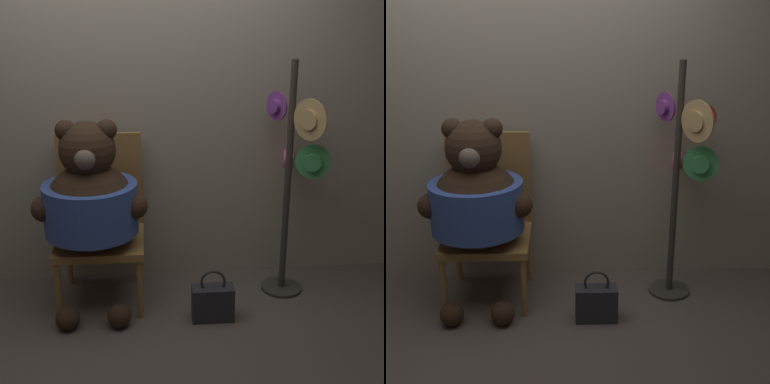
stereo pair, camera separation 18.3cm
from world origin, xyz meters
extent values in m
plane|color=#4C423D|center=(0.00, 0.00, 0.00)|extent=(14.00, 14.00, 0.00)
cube|color=gray|center=(0.00, 0.58, 1.38)|extent=(8.00, 0.10, 2.77)
cylinder|color=olive|center=(-0.47, -0.06, 0.20)|extent=(0.04, 0.04, 0.40)
cylinder|color=olive|center=(0.03, -0.06, 0.20)|extent=(0.04, 0.04, 0.40)
cylinder|color=olive|center=(-0.47, 0.42, 0.20)|extent=(0.04, 0.04, 0.40)
cylinder|color=olive|center=(0.03, 0.42, 0.20)|extent=(0.04, 0.04, 0.40)
cube|color=olive|center=(-0.22, 0.18, 0.43)|extent=(0.56, 0.54, 0.05)
cube|color=olive|center=(-0.22, 0.43, 0.77)|extent=(0.56, 0.04, 0.64)
sphere|color=black|center=(-0.25, 0.10, 0.69)|extent=(0.57, 0.57, 0.57)
cylinder|color=#334C99|center=(-0.25, 0.10, 0.69)|extent=(0.58, 0.58, 0.31)
sphere|color=black|center=(-0.25, 0.10, 1.06)|extent=(0.34, 0.34, 0.34)
sphere|color=black|center=(-0.37, 0.10, 1.18)|extent=(0.13, 0.13, 0.13)
sphere|color=black|center=(-0.13, 0.10, 1.18)|extent=(0.13, 0.13, 0.13)
sphere|color=brown|center=(-0.25, -0.05, 1.05)|extent=(0.13, 0.13, 0.13)
sphere|color=black|center=(-0.52, 0.03, 0.72)|extent=(0.16, 0.16, 0.16)
sphere|color=black|center=(0.02, 0.03, 0.72)|extent=(0.16, 0.16, 0.16)
sphere|color=black|center=(-0.41, -0.16, 0.07)|extent=(0.15, 0.15, 0.15)
sphere|color=black|center=(-0.10, -0.16, 0.07)|extent=(0.15, 0.15, 0.15)
cylinder|color=#332D28|center=(1.01, 0.22, 0.01)|extent=(0.28, 0.28, 0.02)
cylinder|color=#332D28|center=(1.01, 0.22, 0.79)|extent=(0.04, 0.04, 1.57)
cylinder|color=red|center=(1.17, 0.26, 1.20)|extent=(0.18, 0.06, 0.18)
cylinder|color=red|center=(1.17, 0.26, 1.20)|extent=(0.10, 0.07, 0.09)
cylinder|color=#3D9351|center=(1.15, 0.16, 0.94)|extent=(0.22, 0.09, 0.23)
cylinder|color=#3D9351|center=(1.15, 0.16, 0.94)|extent=(0.13, 0.11, 0.11)
cylinder|color=tan|center=(1.09, 0.09, 1.22)|extent=(0.15, 0.22, 0.26)
cylinder|color=tan|center=(1.09, 0.09, 1.22)|extent=(0.10, 0.13, 0.12)
cylinder|color=#7A388E|center=(0.95, 0.34, 1.26)|extent=(0.10, 0.17, 0.19)
cylinder|color=#7A388E|center=(0.95, 0.34, 1.26)|extent=(0.11, 0.12, 0.09)
cylinder|color=#D16693|center=(1.06, 0.40, 0.89)|extent=(0.07, 0.24, 0.24)
cylinder|color=#D16693|center=(1.06, 0.40, 0.89)|extent=(0.10, 0.13, 0.12)
cube|color=#232328|center=(0.49, -0.12, 0.11)|extent=(0.26, 0.12, 0.22)
torus|color=#232328|center=(0.49, -0.12, 0.26)|extent=(0.16, 0.02, 0.16)
camera|label=1|loc=(0.10, -3.03, 1.88)|focal=50.00mm
camera|label=2|loc=(0.29, -3.04, 1.88)|focal=50.00mm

